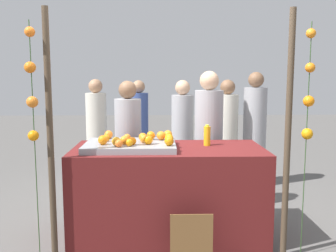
% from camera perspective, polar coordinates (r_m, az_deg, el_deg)
% --- Properties ---
extents(ground_plane, '(24.00, 24.00, 0.00)m').
position_cam_1_polar(ground_plane, '(4.09, 0.06, -16.09)').
color(ground_plane, '#565451').
extents(stall_counter, '(1.92, 0.90, 0.92)m').
position_cam_1_polar(stall_counter, '(3.93, 0.06, -9.91)').
color(stall_counter, '#5B1919').
rests_on(stall_counter, ground_plane).
extents(orange_tray, '(0.89, 0.64, 0.06)m').
position_cam_1_polar(orange_tray, '(3.77, -5.72, -2.97)').
color(orange_tray, gray).
rests_on(orange_tray, stall_counter).
extents(orange_0, '(0.09, 0.09, 0.09)m').
position_cam_1_polar(orange_0, '(3.68, -9.82, -2.11)').
color(orange_0, orange).
rests_on(orange_0, orange_tray).
extents(orange_1, '(0.09, 0.09, 0.09)m').
position_cam_1_polar(orange_1, '(3.92, -2.61, -1.44)').
color(orange_1, orange).
rests_on(orange_1, orange_tray).
extents(orange_2, '(0.07, 0.07, 0.07)m').
position_cam_1_polar(orange_2, '(3.87, -6.18, -1.72)').
color(orange_2, orange).
rests_on(orange_2, orange_tray).
extents(orange_3, '(0.07, 0.07, 0.07)m').
position_cam_1_polar(orange_3, '(3.84, 0.07, -1.72)').
color(orange_3, orange).
rests_on(orange_3, orange_tray).
extents(orange_4, '(0.07, 0.07, 0.07)m').
position_cam_1_polar(orange_4, '(3.53, -7.45, -2.62)').
color(orange_4, orange).
rests_on(orange_4, orange_tray).
extents(orange_5, '(0.09, 0.09, 0.09)m').
position_cam_1_polar(orange_5, '(3.58, 0.10, -2.30)').
color(orange_5, orange).
rests_on(orange_5, orange_tray).
extents(orange_6, '(0.08, 0.08, 0.08)m').
position_cam_1_polar(orange_6, '(3.76, 0.18, -1.86)').
color(orange_6, orange).
rests_on(orange_6, orange_tray).
extents(orange_7, '(0.09, 0.09, 0.09)m').
position_cam_1_polar(orange_7, '(4.03, -8.96, -1.29)').
color(orange_7, orange).
rests_on(orange_7, orange_tray).
extents(orange_8, '(0.07, 0.07, 0.07)m').
position_cam_1_polar(orange_8, '(3.57, -5.89, -2.51)').
color(orange_8, orange).
rests_on(orange_8, orange_tray).
extents(orange_9, '(0.08, 0.08, 0.08)m').
position_cam_1_polar(orange_9, '(3.74, -3.65, -1.96)').
color(orange_9, orange).
rests_on(orange_9, orange_tray).
extents(orange_10, '(0.09, 0.09, 0.09)m').
position_cam_1_polar(orange_10, '(3.96, 0.04, -1.31)').
color(orange_10, orange).
rests_on(orange_10, orange_tray).
extents(orange_11, '(0.07, 0.07, 0.07)m').
position_cam_1_polar(orange_11, '(3.64, -5.40, -2.28)').
color(orange_11, orange).
rests_on(orange_11, orange_tray).
extents(orange_12, '(0.07, 0.07, 0.07)m').
position_cam_1_polar(orange_12, '(3.86, -9.32, -1.80)').
color(orange_12, orange).
rests_on(orange_12, orange_tray).
extents(orange_13, '(0.09, 0.09, 0.09)m').
position_cam_1_polar(orange_13, '(3.90, -1.06, -1.46)').
color(orange_13, orange).
rests_on(orange_13, orange_tray).
extents(orange_14, '(0.09, 0.09, 0.09)m').
position_cam_1_polar(orange_14, '(3.84, -3.82, -1.67)').
color(orange_14, orange).
rests_on(orange_14, orange_tray).
extents(orange_15, '(0.09, 0.09, 0.09)m').
position_cam_1_polar(orange_15, '(3.60, -7.81, -2.34)').
color(orange_15, orange).
rests_on(orange_15, orange_tray).
extents(orange_16, '(0.09, 0.09, 0.09)m').
position_cam_1_polar(orange_16, '(3.65, -3.01, -2.10)').
color(orange_16, orange).
rests_on(orange_16, orange_tray).
extents(orange_17, '(0.08, 0.08, 0.08)m').
position_cam_1_polar(orange_17, '(3.67, -6.60, -2.14)').
color(orange_17, orange).
rests_on(orange_17, orange_tray).
extents(juice_bottle, '(0.07, 0.07, 0.22)m').
position_cam_1_polar(juice_bottle, '(3.93, 5.93, -1.46)').
color(juice_bottle, '#EFA719').
rests_on(juice_bottle, stall_counter).
extents(chalkboard_sign, '(0.37, 0.03, 0.48)m').
position_cam_1_polar(chalkboard_sign, '(3.41, 3.56, -16.92)').
color(chalkboard_sign, brown).
rests_on(chalkboard_sign, ground_plane).
extents(vendor_left, '(0.32, 0.32, 1.59)m').
position_cam_1_polar(vendor_left, '(4.58, -6.01, -3.83)').
color(vendor_left, '#99999E').
rests_on(vendor_left, ground_plane).
extents(vendor_right, '(0.34, 0.34, 1.70)m').
position_cam_1_polar(vendor_right, '(4.61, 6.12, -3.09)').
color(vendor_right, '#99999E').
rests_on(vendor_right, ground_plane).
extents(crowd_person_0, '(0.34, 0.34, 1.70)m').
position_cam_1_polar(crowd_person_0, '(5.78, 12.93, -1.06)').
color(crowd_person_0, '#99999E').
rests_on(crowd_person_0, ground_plane).
extents(crowd_person_1, '(0.32, 0.32, 1.59)m').
position_cam_1_polar(crowd_person_1, '(6.01, -10.73, -1.15)').
color(crowd_person_1, beige).
rests_on(crowd_person_1, ground_plane).
extents(crowd_person_2, '(0.31, 0.31, 1.57)m').
position_cam_1_polar(crowd_person_2, '(6.37, -4.40, -0.65)').
color(crowd_person_2, '#384C8C').
rests_on(crowd_person_2, ground_plane).
extents(crowd_person_3, '(0.32, 0.32, 1.59)m').
position_cam_1_polar(crowd_person_3, '(5.56, 8.86, -1.83)').
color(crowd_person_3, beige).
rests_on(crowd_person_3, ground_plane).
extents(crowd_person_4, '(0.32, 0.32, 1.58)m').
position_cam_1_polar(crowd_person_4, '(5.48, 2.19, -1.92)').
color(crowd_person_4, '#99999E').
rests_on(crowd_person_4, ground_plane).
extents(canopy_post_left, '(0.06, 0.06, 2.22)m').
position_cam_1_polar(canopy_post_left, '(3.43, -17.38, -1.72)').
color(canopy_post_left, '#473828').
rests_on(canopy_post_left, ground_plane).
extents(canopy_post_right, '(0.06, 0.06, 2.22)m').
position_cam_1_polar(canopy_post_right, '(3.49, 17.66, -1.56)').
color(canopy_post_right, '#473828').
rests_on(canopy_post_right, ground_plane).
extents(garland_strand_left, '(0.10, 0.10, 2.10)m').
position_cam_1_polar(garland_strand_left, '(3.38, -19.93, 5.16)').
color(garland_strand_left, '#2D4C23').
rests_on(garland_strand_left, ground_plane).
extents(garland_strand_right, '(0.10, 0.10, 2.10)m').
position_cam_1_polar(garland_strand_right, '(3.51, 20.51, 4.46)').
color(garland_strand_right, '#2D4C23').
rests_on(garland_strand_right, ground_plane).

